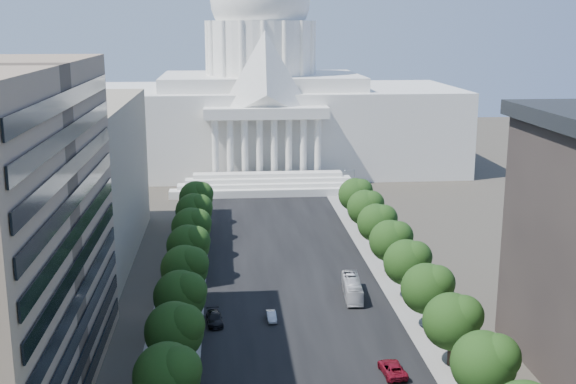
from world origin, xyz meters
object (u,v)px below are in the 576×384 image
object	(u,v)px
car_silver	(271,316)
city_bus	(352,288)
car_red	(392,369)
car_dark_b	(214,319)

from	to	relation	value
car_silver	city_bus	size ratio (longest dim) A/B	0.36
car_red	car_dark_b	xyz separation A→B (m)	(-23.09, 18.19, 0.00)
car_dark_b	city_bus	bearing A→B (deg)	15.44
car_red	city_bus	size ratio (longest dim) A/B	0.53
city_bus	car_dark_b	bearing A→B (deg)	-153.78
car_silver	car_dark_b	bearing A→B (deg)	-178.82
car_dark_b	car_red	bearing A→B (deg)	-44.81
car_silver	car_red	bearing A→B (deg)	-55.28
car_silver	car_red	distance (m)	23.70
car_silver	city_bus	xyz separation A→B (m)	(13.96, 8.54, 0.88)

